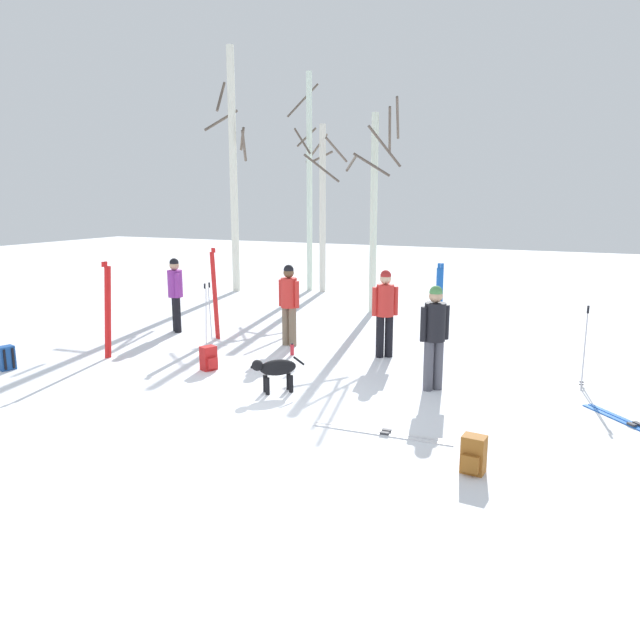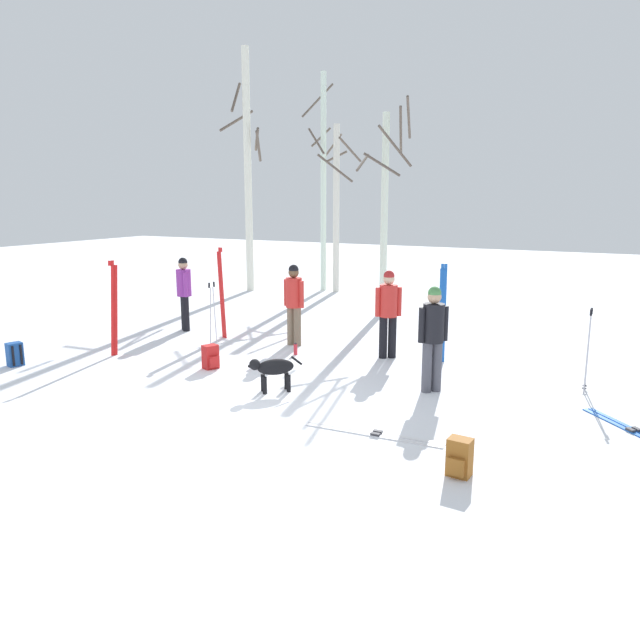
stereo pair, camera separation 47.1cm
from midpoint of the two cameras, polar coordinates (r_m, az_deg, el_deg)
The scene contains 21 objects.
ground_plane at distance 9.20m, azimuth -8.80°, elevation -8.23°, with size 60.00×60.00×0.00m, color white.
person_0 at distance 14.38m, azimuth -14.40°, elevation 2.75°, with size 0.42×0.37×1.72m.
person_1 at distance 9.80m, azimuth 9.40°, elevation -1.04°, with size 0.39×0.40×1.72m.
person_2 at distance 12.63m, azimuth -4.02°, elevation 1.91°, with size 0.51×0.34×1.72m.
person_3 at distance 11.73m, azimuth 5.01°, elevation 1.15°, with size 0.44×0.34×1.72m.
dog at distance 9.73m, azimuth -5.62°, elevation -4.64°, with size 0.69×0.65×0.57m.
ski_pair_planted_0 at distance 12.44m, azimuth -20.42°, elevation 0.85°, with size 0.09×0.25×1.88m.
ski_pair_planted_1 at distance 11.63m, azimuth 10.01°, elevation 0.68°, with size 0.14×0.03×1.88m.
ski_pair_planted_2 at distance 13.47m, azimuth -10.88°, elevation 2.41°, with size 0.23×0.07×2.01m.
ski_pair_lying_0 at distance 9.39m, azimuth 26.06°, elevation -8.83°, with size 1.28×1.36×0.05m.
ski_pair_lying_1 at distance 8.19m, azimuth 4.22°, elevation -10.57°, with size 1.92×0.26×0.05m.
ski_poles_0 at distance 10.65m, azimuth 22.56°, elevation -2.16°, with size 0.07×0.25×1.36m.
ski_poles_1 at distance 12.19m, azimuth -11.59°, elevation 0.32°, with size 0.07×0.25×1.43m.
backpack_0 at distance 7.18m, azimuth 12.42°, elevation -12.34°, with size 0.28×0.30×0.44m.
backpack_1 at distance 11.20m, azimuth -11.64°, elevation -3.58°, with size 0.34×0.32×0.44m.
backpack_2 at distance 12.49m, azimuth -28.45°, elevation -3.19°, with size 0.33×0.31×0.44m.
water_bottle_0 at distance 12.04m, azimuth -3.76°, elevation -2.79°, with size 0.08×0.08×0.24m.
birch_tree_0 at distance 20.23m, azimuth -8.87°, elevation 13.85°, with size 1.40×1.31×7.69m.
birch_tree_1 at distance 20.16m, azimuth -1.71°, elevation 13.02°, with size 1.30×1.24×6.95m.
birch_tree_2 at distance 19.82m, azimuth -0.42°, elevation 10.68°, with size 1.34×1.35×5.34m.
birch_tree_3 at distance 16.24m, azimuth 4.31°, elevation 10.66°, with size 1.46×1.44×5.51m.
Camera 1 is at (4.60, -7.31, 3.09)m, focal length 33.94 mm.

